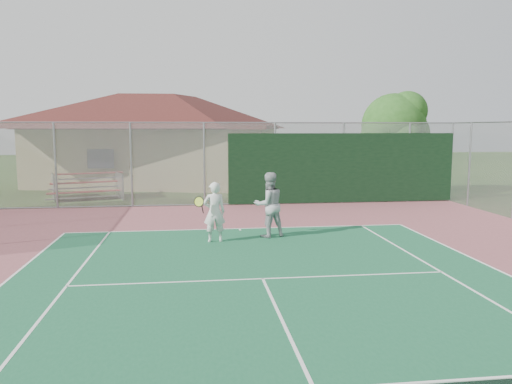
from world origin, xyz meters
TOP-DOWN VIEW (x-y plane):
  - back_fence at (2.11, 16.98)m, footprint 20.08×0.11m
  - clubhouse at (-3.40, 26.28)m, footprint 16.10×12.58m
  - bleachers at (-6.43, 19.88)m, footprint 3.64×2.68m
  - tree at (8.14, 18.96)m, footprint 3.59×3.40m
  - player_white_front at (-0.89, 10.12)m, footprint 0.95×0.67m
  - player_grey_back at (0.77, 10.58)m, footprint 1.12×0.98m

SIDE VIEW (x-z plane):
  - bleachers at x=-6.43m, z-range 0.03..1.21m
  - player_white_front at x=-0.89m, z-range 0.01..1.74m
  - player_grey_back at x=0.77m, z-range 0.00..1.95m
  - back_fence at x=2.11m, z-range -0.09..3.43m
  - clubhouse at x=-3.40m, z-range 0.05..6.21m
  - tree at x=8.14m, z-range 0.79..5.79m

